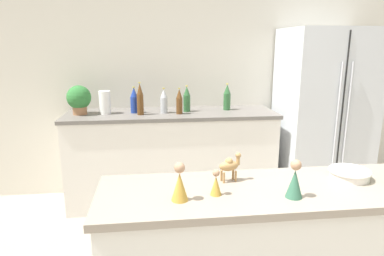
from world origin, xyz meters
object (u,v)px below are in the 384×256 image
(back_bottle_1, at_px, (164,101))
(wise_man_figurine_purple, at_px, (216,184))
(paper_towel_roll, at_px, (105,102))
(back_bottle_5, at_px, (227,97))
(camel_figurine, at_px, (230,165))
(wise_man_figurine_blue, at_px, (180,184))
(back_bottle_2, at_px, (140,99))
(back_bottle_4, at_px, (187,99))
(potted_plant, at_px, (79,99))
(wise_man_figurine_crimson, at_px, (295,181))
(back_bottle_3, at_px, (134,100))
(fruit_bowl, at_px, (350,173))
(refrigerator, at_px, (322,116))
(back_bottle_0, at_px, (179,102))

(back_bottle_1, height_order, wise_man_figurine_purple, back_bottle_1)
(paper_towel_roll, bearing_deg, back_bottle_5, 2.94)
(back_bottle_5, height_order, camel_figurine, back_bottle_5)
(camel_figurine, relative_size, wise_man_figurine_blue, 0.82)
(back_bottle_2, xyz_separation_m, back_bottle_4, (0.46, 0.11, -0.02))
(back_bottle_4, height_order, camel_figurine, back_bottle_4)
(wise_man_figurine_blue, bearing_deg, potted_plant, 111.88)
(wise_man_figurine_crimson, bearing_deg, back_bottle_3, 111.02)
(back_bottle_2, relative_size, back_bottle_3, 1.20)
(back_bottle_1, height_order, wise_man_figurine_blue, back_bottle_1)
(back_bottle_2, distance_m, fruit_bowl, 2.07)
(wise_man_figurine_blue, bearing_deg, fruit_bowl, 9.49)
(fruit_bowl, distance_m, wise_man_figurine_crimson, 0.41)
(back_bottle_3, bearing_deg, back_bottle_4, 0.80)
(refrigerator, relative_size, paper_towel_roll, 7.89)
(refrigerator, relative_size, wise_man_figurine_purple, 14.52)
(fruit_bowl, relative_size, wise_man_figurine_blue, 1.18)
(back_bottle_0, bearing_deg, back_bottle_4, 53.32)
(back_bottle_1, height_order, back_bottle_2, back_bottle_2)
(potted_plant, height_order, back_bottle_3, potted_plant)
(fruit_bowl, bearing_deg, camel_figurine, 176.09)
(back_bottle_5, distance_m, camel_figurine, 1.91)
(back_bottle_0, xyz_separation_m, wise_man_figurine_crimson, (0.34, -1.92, -0.05))
(refrigerator, relative_size, potted_plant, 6.27)
(back_bottle_5, height_order, wise_man_figurine_purple, back_bottle_5)
(back_bottle_0, bearing_deg, back_bottle_3, 166.25)
(back_bottle_1, xyz_separation_m, back_bottle_3, (-0.29, 0.04, 0.00))
(refrigerator, bearing_deg, fruit_bowl, -113.67)
(back_bottle_1, distance_m, back_bottle_2, 0.24)
(back_bottle_1, relative_size, back_bottle_4, 0.95)
(back_bottle_5, height_order, wise_man_figurine_blue, back_bottle_5)
(back_bottle_4, bearing_deg, fruit_bowl, -71.37)
(back_bottle_4, bearing_deg, back_bottle_1, -167.69)
(wise_man_figurine_blue, distance_m, wise_man_figurine_crimson, 0.50)
(back_bottle_5, bearing_deg, potted_plant, -177.45)
(refrigerator, relative_size, back_bottle_0, 6.96)
(back_bottle_3, bearing_deg, back_bottle_1, -8.50)
(refrigerator, xyz_separation_m, back_bottle_3, (-1.93, 0.08, 0.18))
(refrigerator, bearing_deg, back_bottle_3, 177.59)
(wise_man_figurine_blue, bearing_deg, back_bottle_3, 97.89)
(fruit_bowl, xyz_separation_m, wise_man_figurine_crimson, (-0.37, -0.18, 0.05))
(back_bottle_2, height_order, wise_man_figurine_blue, back_bottle_2)
(back_bottle_0, bearing_deg, potted_plant, 174.50)
(paper_towel_roll, distance_m, wise_man_figurine_blue, 2.07)
(back_bottle_0, height_order, back_bottle_1, back_bottle_0)
(back_bottle_5, bearing_deg, back_bottle_3, -176.92)
(back_bottle_3, height_order, wise_man_figurine_crimson, back_bottle_3)
(paper_towel_roll, xyz_separation_m, back_bottle_1, (0.57, -0.03, 0.01))
(refrigerator, distance_m, back_bottle_4, 1.42)
(wise_man_figurine_crimson, bearing_deg, camel_figurine, 137.88)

